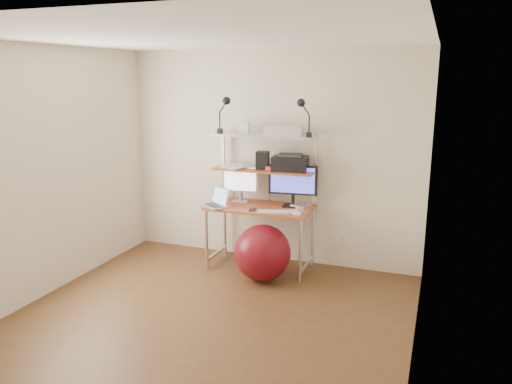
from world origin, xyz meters
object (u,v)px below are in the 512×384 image
at_px(monitor_black, 293,182).
at_px(laptop, 217,202).
at_px(exercise_ball, 262,253).
at_px(printer, 290,163).
at_px(monitor_silver, 240,181).

bearing_deg(monitor_black, laptop, -165.49).
bearing_deg(exercise_ball, laptop, 164.43).
relative_size(printer, exercise_ball, 0.68).
height_order(monitor_black, laptop, monitor_black).
distance_m(monitor_silver, exercise_ball, 0.93).
bearing_deg(laptop, printer, 56.76).
xyz_separation_m(monitor_silver, exercise_ball, (0.44, -0.45, -0.68)).
xyz_separation_m(monitor_black, printer, (-0.04, 0.00, 0.22)).
distance_m(laptop, printer, 0.94).
relative_size(monitor_silver, laptop, 1.18).
height_order(monitor_silver, monitor_black, monitor_black).
distance_m(printer, exercise_ball, 1.06).
relative_size(monitor_silver, printer, 1.10).
xyz_separation_m(monitor_black, exercise_ball, (-0.19, -0.48, -0.71)).
relative_size(monitor_silver, exercise_ball, 0.75).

